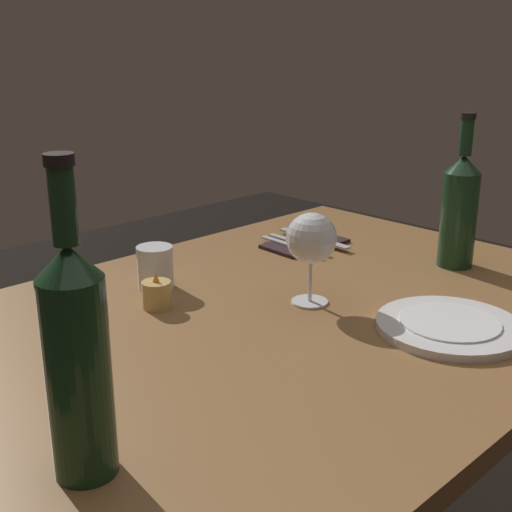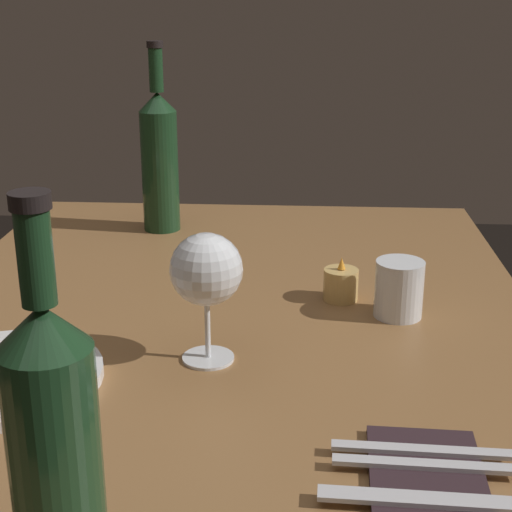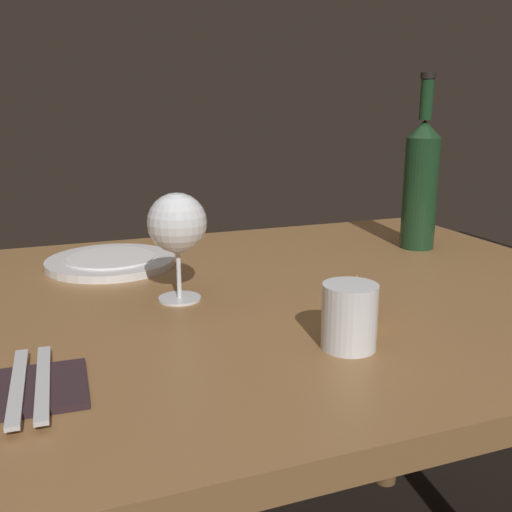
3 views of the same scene
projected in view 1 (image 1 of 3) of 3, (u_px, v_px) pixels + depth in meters
The scene contains 11 objects.
dining_table at pixel (277, 360), 1.19m from camera, with size 1.30×0.90×0.74m.
wine_glass_left at pixel (311, 240), 1.17m from camera, with size 0.09×0.09×0.17m.
wine_bottle at pixel (77, 357), 0.70m from camera, with size 0.07×0.07×0.35m.
wine_bottle_second at pixel (459, 208), 1.37m from camera, with size 0.07×0.07×0.32m.
water_tumbler at pixel (155, 269), 1.27m from camera, with size 0.07×0.07×0.08m.
votive_candle at pixel (157, 295), 1.18m from camera, with size 0.05×0.05×0.07m.
dinner_plate at pixel (449, 326), 1.09m from camera, with size 0.24×0.24×0.02m.
folded_napkin at pixel (305, 244), 1.54m from camera, with size 0.19×0.12×0.01m.
fork_inner at pixel (298, 243), 1.52m from camera, with size 0.02×0.18×0.00m.
fork_outer at pixel (290, 245), 1.51m from camera, with size 0.02×0.18×0.00m.
table_knife at pixel (314, 238), 1.56m from camera, with size 0.03×0.21×0.00m.
Camera 1 is at (-0.77, -0.74, 1.20)m, focal length 47.14 mm.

